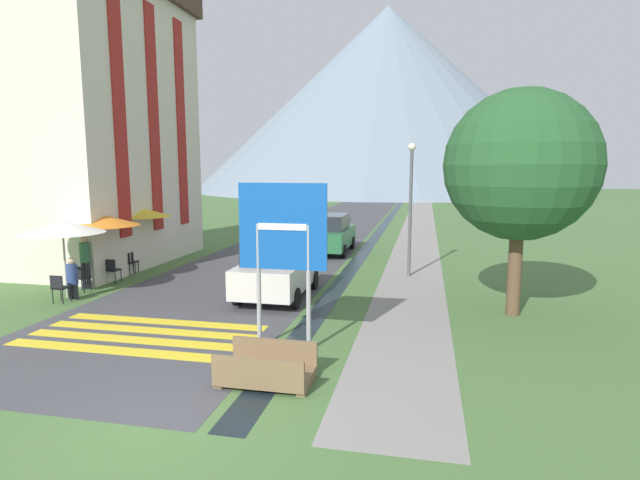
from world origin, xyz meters
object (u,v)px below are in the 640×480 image
object	(u,v)px
cafe_chair_near_left	(80,276)
person_seated_far	(72,276)
cafe_chair_nearest	(59,286)
streetlamp	(411,198)
hotel_building	(92,110)
cafe_chair_middle	(112,269)
parked_car_far	(331,233)
cafe_chair_far_right	(130,260)
person_standing_terrace	(85,258)
cafe_umbrella_rear_yellow	(141,212)
cafe_chair_far_left	(127,261)
footbridge	(267,370)
road_sign	(283,241)
cafe_umbrella_front_white	(62,227)
parked_car_near	(277,268)
tree_by_path	(521,166)
cafe_umbrella_middle_orange	(103,220)

from	to	relation	value
cafe_chair_near_left	person_seated_far	distance (m)	0.91
cafe_chair_nearest	streetlamp	distance (m)	11.83
hotel_building	cafe_chair_middle	world-z (taller)	hotel_building
cafe_chair_nearest	person_seated_far	world-z (taller)	person_seated_far
parked_car_far	cafe_chair_far_right	xyz separation A→B (m)	(-6.49, -6.27, -0.40)
person_seated_far	person_standing_terrace	xyz separation A→B (m)	(-0.48, 1.24, 0.31)
streetlamp	cafe_umbrella_rear_yellow	bearing A→B (deg)	-175.32
person_seated_far	streetlamp	bearing A→B (deg)	29.02
cafe_chair_far_right	person_seated_far	bearing A→B (deg)	-103.90
cafe_chair_near_left	cafe_chair_middle	bearing A→B (deg)	86.63
cafe_chair_far_right	cafe_chair_near_left	xyz separation A→B (m)	(0.06, -2.87, 0.00)
cafe_chair_middle	person_standing_terrace	xyz separation A→B (m)	(-0.34, -0.90, 0.50)
cafe_chair_far_left	cafe_chair_far_right	distance (m)	0.22
cafe_chair_far_right	cafe_chair_far_left	bearing A→B (deg)	-111.62
footbridge	person_seated_far	bearing A→B (deg)	149.54
road_sign	person_seated_far	bearing A→B (deg)	159.72
cafe_chair_far_left	cafe_chair_middle	size ratio (longest dim) A/B	1.00
cafe_chair_far_left	cafe_chair_middle	world-z (taller)	same
cafe_umbrella_front_white	cafe_umbrella_rear_yellow	xyz separation A→B (m)	(-0.08, 4.46, 0.07)
road_sign	streetlamp	xyz separation A→B (m)	(2.43, 8.22, 0.49)
footbridge	cafe_chair_near_left	size ratio (longest dim) A/B	2.00
parked_car_near	streetlamp	world-z (taller)	streetlamp
footbridge	cafe_chair_nearest	size ratio (longest dim) A/B	2.00
parked_car_near	cafe_chair_middle	xyz separation A→B (m)	(-6.14, 0.59, -0.40)
hotel_building	person_seated_far	size ratio (longest dim) A/B	9.14
road_sign	cafe_chair_middle	bearing A→B (deg)	147.15
cafe_chair_nearest	tree_by_path	size ratio (longest dim) A/B	0.14
road_sign	parked_car_near	size ratio (longest dim) A/B	0.93
cafe_chair_far_right	cafe_umbrella_middle_orange	world-z (taller)	cafe_umbrella_middle_orange
cafe_umbrella_middle_orange	tree_by_path	distance (m)	13.36
parked_car_near	cafe_umbrella_rear_yellow	bearing A→B (deg)	154.45
parked_car_far	person_seated_far	world-z (taller)	parked_car_far
road_sign	tree_by_path	distance (m)	6.75
hotel_building	road_sign	bearing A→B (deg)	-38.57
parked_car_far	streetlamp	bearing A→B (deg)	-49.64
hotel_building	cafe_chair_nearest	world-z (taller)	hotel_building
cafe_umbrella_middle_orange	tree_by_path	bearing A→B (deg)	-4.98
cafe_chair_nearest	tree_by_path	bearing A→B (deg)	35.06
hotel_building	cafe_chair_far_left	distance (m)	6.68
person_standing_terrace	tree_by_path	bearing A→B (deg)	-0.94
cafe_chair_far_right	person_standing_terrace	size ratio (longest dim) A/B	0.49
parked_car_near	cafe_chair_far_left	xyz separation A→B (m)	(-6.43, 1.91, -0.40)
cafe_chair_far_left	streetlamp	size ratio (longest dim) A/B	0.18
footbridge	person_seated_far	xyz separation A→B (m)	(-7.60, 4.47, 0.48)
hotel_building	cafe_umbrella_rear_yellow	bearing A→B (deg)	-20.14
streetlamp	cafe_chair_nearest	bearing A→B (deg)	-148.94
footbridge	person_standing_terrace	size ratio (longest dim) A/B	0.97
parked_car_far	cafe_umbrella_rear_yellow	size ratio (longest dim) A/B	1.78
parked_car_far	person_standing_terrace	xyz separation A→B (m)	(-6.55, -8.71, 0.10)
hotel_building	cafe_chair_middle	distance (m)	7.31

